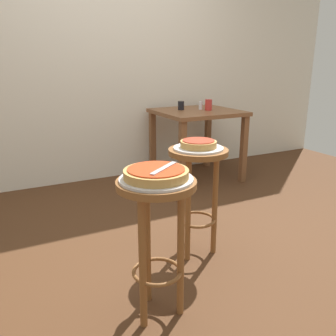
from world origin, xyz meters
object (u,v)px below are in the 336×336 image
Objects in this scene: cup_near_edge at (208,105)px; pizza_server_knife at (164,168)px; serving_plate_middle at (198,148)px; cup_far_edge at (181,105)px; pizza_middle at (198,144)px; pizza_foreground at (156,173)px; dining_table at (197,122)px; condiment_shaker at (201,105)px; serving_plate_foreground at (156,179)px; stool_foreground at (157,218)px; stool_middle at (198,178)px.

cup_near_edge is 2.28m from pizza_server_knife.
cup_far_edge reaches higher than serving_plate_middle.
pizza_middle is at bearing -125.30° from cup_near_edge.
dining_table is at bearing 53.72° from pizza_foreground.
pizza_middle is 1.69m from condiment_shaker.
condiment_shaker is (1.40, 1.86, 0.07)m from serving_plate_foreground.
cup_near_edge reaches higher than condiment_shaker.
pizza_server_knife is (-1.31, -1.85, 0.16)m from dining_table.
condiment_shaker is (0.90, 1.43, 0.07)m from serving_plate_middle.
pizza_foreground is 2.27m from dining_table.
pizza_foreground reaches higher than stool_foreground.
pizza_middle reaches higher than serving_plate_foreground.
serving_plate_foreground is 0.66m from pizza_middle.
cup_far_edge is (1.20, 1.93, 0.27)m from stool_foreground.
serving_plate_foreground is 1.14× the size of pizza_foreground.
stool_foreground is 8.32× the size of condiment_shaker.
dining_table reaches higher than serving_plate_middle.
serving_plate_foreground is 0.48× the size of stool_middle.
cup_far_edge is (1.20, 1.93, 0.04)m from pizza_foreground.
dining_table is 2.27m from pizza_server_knife.
serving_plate_middle is (0.50, 0.43, -0.03)m from pizza_foreground.
stool_foreground is 6.32× the size of cup_near_edge.
cup_far_edge is at bearing 58.17° from stool_foreground.
pizza_server_knife reaches higher than pizza_middle.
stool_foreground is 0.66m from stool_middle.
pizza_middle is 2.62× the size of condiment_shaker.
pizza_server_knife is (-1.41, -1.79, -0.03)m from cup_near_edge.
serving_plate_middle is at bearing -125.30° from cup_near_edge.
pizza_foreground is at bearing -121.83° from cup_far_edge.
stool_middle is at bearing -125.30° from cup_near_edge.
cup_far_edge is 0.42× the size of pizza_server_knife.
condiment_shaker reaches higher than stool_middle.
serving_plate_middle is 1.69m from condiment_shaker.
dining_table is at bearing 18.75° from pizza_server_knife.
serving_plate_middle is 1.64m from cup_near_edge.
stool_foreground is 3.18× the size of pizza_middle.
dining_table is 9.12× the size of cup_far_edge.
pizza_server_knife is at bearing -128.26° from cup_near_edge.
stool_foreground is 1.00× the size of stool_middle.
pizza_foreground is at bearing -138.79° from serving_plate_middle.
condiment_shaker reaches higher than pizza_middle.
pizza_server_knife is at bearing -126.09° from condiment_shaker.
serving_plate_foreground is 2.33m from condiment_shaker.
serving_plate_middle is at bearing -121.24° from dining_table.
pizza_middle is at bearing -115.16° from cup_far_edge.
cup_far_edge is at bearing 64.84° from pizza_middle.
pizza_middle is 1.66m from cup_far_edge.
pizza_server_knife is (-0.47, -0.45, 0.03)m from pizza_middle.
cup_far_edge is (0.70, 1.50, 0.04)m from pizza_middle.
stool_foreground is 0.86× the size of dining_table.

